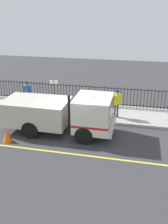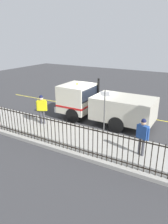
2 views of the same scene
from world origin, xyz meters
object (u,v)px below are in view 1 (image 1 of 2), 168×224
(work_truck, at_px, (65,112))
(street_sign, at_px, (54,93))
(pedestrian_distant, at_px, (27,91))
(worker_standing, at_px, (117,101))
(traffic_cone, at_px, (7,135))

(work_truck, bearing_deg, street_sign, -145.69)
(pedestrian_distant, bearing_deg, worker_standing, -168.13)
(work_truck, distance_m, traffic_cone, 3.35)
(street_sign, bearing_deg, worker_standing, -80.29)
(worker_standing, distance_m, street_sign, 3.93)
(pedestrian_distant, xyz_separation_m, street_sign, (-1.32, -2.46, 0.44))
(worker_standing, bearing_deg, pedestrian_distant, -33.69)
(work_truck, xyz_separation_m, street_sign, (1.81, 1.23, 0.42))
(pedestrian_distant, relative_size, street_sign, 0.72)
(work_truck, distance_m, worker_standing, 3.60)
(work_truck, distance_m, street_sign, 2.22)
(work_truck, height_order, street_sign, street_sign)
(pedestrian_distant, relative_size, traffic_cone, 2.56)
(work_truck, bearing_deg, pedestrian_distant, -130.16)
(traffic_cone, bearing_deg, work_truck, -58.94)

